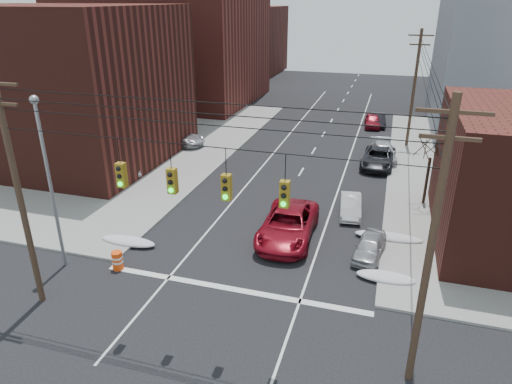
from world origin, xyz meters
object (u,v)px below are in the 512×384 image
Objects in this scene: lot_car_b at (180,137)px; lot_car_c at (96,155)px; red_pickup at (288,225)px; parked_car_d at (383,152)px; parked_car_e at (373,121)px; parked_car_b at (351,206)px; lot_car_a at (120,168)px; parked_car_f at (378,120)px; construction_barrel at (117,260)px; lot_car_d at (141,141)px; parked_car_a at (370,247)px; parked_car_c at (378,158)px.

lot_car_b is 8.37m from lot_car_c.
parked_car_d is (4.90, 16.55, -0.16)m from red_pickup.
parked_car_e is 0.95× the size of lot_car_c.
parked_car_d is at bearing -71.46° from lot_car_b.
lot_car_c reaches higher than parked_car_b.
parked_car_b is at bearing 51.81° from red_pickup.
lot_car_c reaches higher than lot_car_a.
red_pickup reaches higher than parked_car_b.
parked_car_e is at bearing 90.42° from parked_car_d.
parked_car_f is at bearing 80.75° from red_pickup.
construction_barrel is (6.41, -21.21, -0.35)m from lot_car_b.
red_pickup reaches higher than lot_car_d.
parked_car_d reaches higher than parked_car_a.
lot_car_a reaches higher than parked_car_f.
red_pickup is 1.80× the size of parked_car_a.
parked_car_d is 22.85m from lot_car_a.
parked_car_d reaches higher than construction_barrel.
parked_car_c reaches higher than parked_car_a.
lot_car_d is (-22.21, -1.43, 0.04)m from parked_car_c.
parked_car_a is 17.29m from parked_car_d.
lot_car_c is at bearing -145.80° from parked_car_f.
lot_car_a is (-20.31, -10.47, 0.02)m from parked_car_d.
parked_car_b is 15.38m from construction_barrel.
parked_car_d is at bearing -63.27° from lot_car_d.
lot_car_a is 14.16m from construction_barrel.
parked_car_f is at bearing 87.38° from parked_car_d.
lot_car_c is (-4.83, -6.83, -0.08)m from lot_car_b.
parked_car_c is (1.28, 10.32, 0.16)m from parked_car_b.
lot_car_a is at bearing 121.58° from construction_barrel.
parked_car_a is at bearing -91.64° from parked_car_e.
parked_car_f is 36.73m from construction_barrel.
lot_car_b is at bearing -22.57° from lot_car_c.
parked_car_f is 30.81m from lot_car_c.
parked_car_b is 0.99× the size of lot_car_a.
lot_car_d is (-17.63, 13.34, -0.09)m from red_pickup.
parked_car_f is at bearing -35.85° from lot_car_c.
lot_car_c is 4.32× the size of construction_barrel.
lot_car_c is (-23.83, -6.37, 0.01)m from parked_car_c.
lot_car_c is (-19.25, 8.40, -0.12)m from red_pickup.
parked_car_e reaches higher than construction_barrel.
construction_barrel is (-11.30, -34.01, -0.19)m from parked_car_e.
parked_car_d is at bearing -40.80° from lot_car_a.
lot_car_a is 3.73× the size of construction_barrel.
parked_car_d is (1.60, 12.10, 0.13)m from parked_car_b.
parked_car_e is 1.07× the size of lot_car_d.
construction_barrel is (9.63, -19.32, -0.29)m from lot_car_d.
lot_car_d is at bearing 38.92° from lot_car_a.
lot_car_d is at bearing -151.51° from parked_car_f.
parked_car_c reaches higher than parked_car_d.
parked_car_d reaches higher than parked_car_e.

